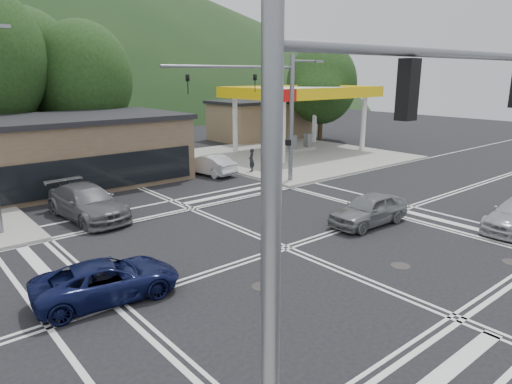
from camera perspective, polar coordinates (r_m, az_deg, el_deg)
ground at (r=18.65m, az=3.75°, el=-6.99°), size 120.00×120.00×0.00m
sidewalk_ne at (r=39.15m, az=4.51°, el=4.61°), size 16.00×16.00×0.15m
gas_station_canopy at (r=40.70m, az=5.70°, el=12.00°), size 12.32×8.34×5.75m
convenience_store at (r=49.56m, az=0.55°, el=8.89°), size 10.00×6.00×3.80m
tree_n_c at (r=38.74m, az=-20.88°, el=13.16°), size 7.60×7.60×10.87m
tree_n_e at (r=41.71m, az=-26.85°, el=13.50°), size 8.40×8.40×11.98m
tree_ne at (r=48.53m, az=8.22°, el=13.29°), size 7.20×7.20×9.99m
signal_mast_ne at (r=28.13m, az=2.62°, el=10.97°), size 11.65×0.30×8.00m
signal_mast_sw at (r=7.30m, az=12.54°, el=0.45°), size 9.14×0.28×8.00m
car_blue_west at (r=15.19m, az=-18.09°, el=-10.41°), size 4.68×2.60×1.24m
car_grey_center at (r=21.84m, az=13.90°, el=-2.13°), size 4.30×1.84×1.45m
car_queue_a at (r=31.90m, az=-5.97°, el=3.43°), size 2.17×4.46×1.41m
car_queue_b at (r=31.86m, az=-15.08°, el=3.21°), size 2.38×5.01×1.65m
car_northbound at (r=23.54m, az=-20.36°, el=-1.23°), size 2.74×5.71×1.60m
pedestrian at (r=32.05m, az=-0.57°, el=4.02°), size 0.71×0.65×1.62m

